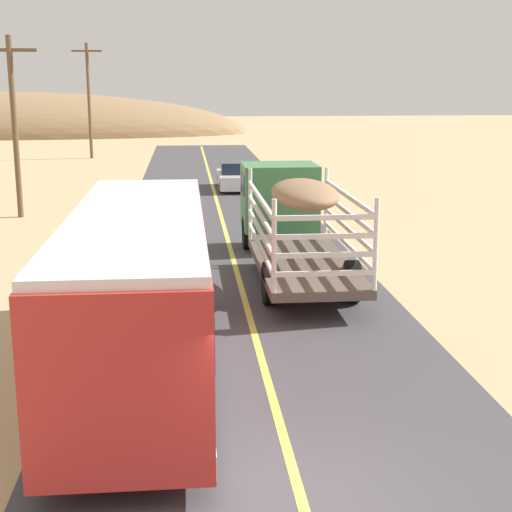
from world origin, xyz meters
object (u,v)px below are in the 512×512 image
(livestock_truck, at_px, (288,207))
(power_pole_mid, at_px, (14,121))
(car_far, at_px, (235,176))
(power_pole_far, at_px, (89,97))
(bus, at_px, (139,289))

(livestock_truck, distance_m, power_pole_mid, 14.06)
(livestock_truck, distance_m, car_far, 17.09)
(power_pole_mid, height_order, power_pole_far, power_pole_far)
(bus, bearing_deg, power_pole_far, 97.87)
(car_far, distance_m, power_pole_mid, 12.79)
(bus, height_order, power_pole_far, power_pole_far)
(power_pole_mid, bearing_deg, car_far, 38.28)
(livestock_truck, xyz_separation_m, car_far, (-0.52, 17.04, -1.10))
(livestock_truck, xyz_separation_m, power_pole_mid, (-10.21, 9.39, 2.24))
(livestock_truck, relative_size, car_far, 2.20)
(bus, height_order, car_far, bus)
(livestock_truck, relative_size, power_pole_mid, 1.29)
(power_pole_mid, bearing_deg, livestock_truck, -42.61)
(bus, bearing_deg, livestock_truck, 65.61)
(power_pole_far, bearing_deg, power_pole_mid, -90.00)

